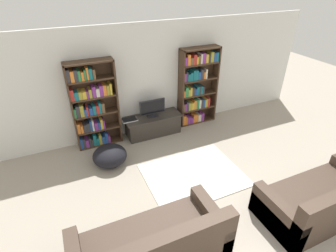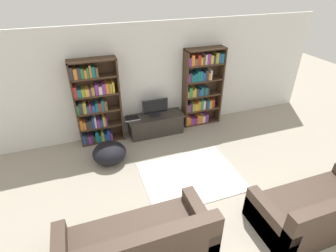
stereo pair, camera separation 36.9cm
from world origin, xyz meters
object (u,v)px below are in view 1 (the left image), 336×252
Objects in this scene: bookshelf_right at (196,87)px; couch_right_sofa at (322,201)px; bookshelf_left at (92,106)px; television at (152,108)px; laptop at (130,120)px; beanbag_ottoman at (110,156)px; couch_left_sectional at (152,249)px; tv_stand at (153,125)px.

couch_right_sofa is at bearing -83.95° from bookshelf_right.
bookshelf_left is 2.59m from bookshelf_right.
laptop is at bearing 176.04° from television.
beanbag_ottoman is at bearing -149.47° from television.
bookshelf_left is 1.17m from beanbag_ottoman.
bookshelf_right is 3.17× the size of television.
couch_left_sectional is 2.87m from couch_right_sofa.
couch_left_sectional is at bearing -88.01° from bookshelf_left.
television is at bearing -5.77° from bookshelf_left.
beanbag_ottoman is (0.09, -0.87, -0.77)m from bookshelf_left.
couch_left_sectional is at bearing -101.83° from laptop.
bookshelf_left is 1.43× the size of tv_stand.
bookshelf_right reaches higher than laptop.
bookshelf_left is at bearing 174.19° from tv_stand.
bookshelf_right reaches higher than tv_stand.
bookshelf_right reaches higher than beanbag_ottoman.
couch_left_sectional is 1.04× the size of couch_right_sofa.
tv_stand is at bearing -5.81° from bookshelf_left.
beanbag_ottoman is (-1.25, -0.74, -0.51)m from television.
bookshelf_left is at bearing 91.99° from couch_left_sectional.
beanbag_ottoman is at bearing -160.69° from bookshelf_right.
laptop is 1.08m from beanbag_ottoman.
television and couch_left_sectional have the same top height.
bookshelf_left is at bearing 172.92° from laptop.
bookshelf_left is 5.53× the size of laptop.
couch_right_sofa is (2.85, -0.32, -0.02)m from couch_left_sectional.
bookshelf_left reaches higher than tv_stand.
bookshelf_right reaches higher than television.
television is at bearing 30.53° from beanbag_ottoman.
couch_left_sectional is 2.40m from beanbag_ottoman.
couch_right_sofa is at bearing -6.43° from couch_left_sectional.
bookshelf_left is 1.53m from tv_stand.
beanbag_ottoman is (-2.49, -0.87, -0.79)m from bookshelf_right.
television is at bearing -3.96° from laptop.
bookshelf_left reaches higher than couch_right_sofa.
bookshelf_left is at bearing 129.57° from couch_right_sofa.
bookshelf_left is 3.34m from couch_left_sectional.
tv_stand is (-1.24, -0.14, -0.74)m from bookshelf_right.
couch_left_sectional is at bearing 173.57° from couch_right_sofa.
couch_left_sectional reaches higher than beanbag_ottoman.
tv_stand is at bearing -4.07° from laptop.
television is (-1.24, -0.13, -0.27)m from bookshelf_right.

